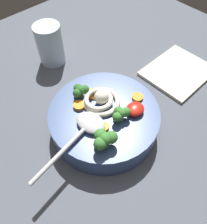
{
  "coord_description": "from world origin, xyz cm",
  "views": [
    {
      "loc": [
        18.69,
        17.2,
        44.95
      ],
      "look_at": [
        0.16,
        -2.75,
        8.57
      ],
      "focal_mm": 36.46,
      "sensor_mm": 36.0,
      "label": 1
    }
  ],
  "objects_px": {
    "folded_napkin": "(178,72)",
    "soup_bowl": "(103,120)",
    "drinking_glass": "(50,44)",
    "soup_spoon": "(86,127)",
    "noodle_pile": "(101,100)"
  },
  "relations": [
    {
      "from": "soup_bowl",
      "to": "noodle_pile",
      "type": "bearing_deg",
      "value": -119.06
    },
    {
      "from": "soup_bowl",
      "to": "soup_spoon",
      "type": "height_order",
      "value": "soup_spoon"
    },
    {
      "from": "drinking_glass",
      "to": "folded_napkin",
      "type": "distance_m",
      "value": 0.34
    },
    {
      "from": "soup_bowl",
      "to": "folded_napkin",
      "type": "bearing_deg",
      "value": 178.22
    },
    {
      "from": "noodle_pile",
      "to": "folded_napkin",
      "type": "bearing_deg",
      "value": 173.5
    },
    {
      "from": "soup_bowl",
      "to": "drinking_glass",
      "type": "bearing_deg",
      "value": -100.62
    },
    {
      "from": "soup_bowl",
      "to": "drinking_glass",
      "type": "xyz_separation_m",
      "value": [
        -0.05,
        -0.26,
        0.02
      ]
    },
    {
      "from": "noodle_pile",
      "to": "soup_spoon",
      "type": "distance_m",
      "value": 0.07
    },
    {
      "from": "folded_napkin",
      "to": "soup_bowl",
      "type": "bearing_deg",
      "value": -1.78
    },
    {
      "from": "drinking_glass",
      "to": "soup_spoon",
      "type": "bearing_deg",
      "value": 69.11
    },
    {
      "from": "noodle_pile",
      "to": "drinking_glass",
      "type": "height_order",
      "value": "drinking_glass"
    },
    {
      "from": "noodle_pile",
      "to": "drinking_glass",
      "type": "distance_m",
      "value": 0.24
    },
    {
      "from": "soup_spoon",
      "to": "drinking_glass",
      "type": "distance_m",
      "value": 0.28
    },
    {
      "from": "soup_bowl",
      "to": "noodle_pile",
      "type": "xyz_separation_m",
      "value": [
        -0.01,
        -0.02,
        0.04
      ]
    },
    {
      "from": "soup_spoon",
      "to": "folded_napkin",
      "type": "distance_m",
      "value": 0.32
    }
  ]
}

